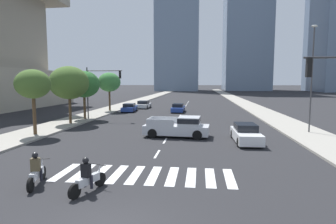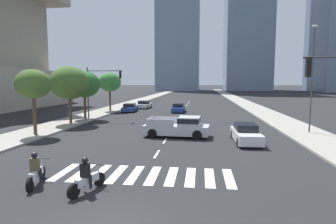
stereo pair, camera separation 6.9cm
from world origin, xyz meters
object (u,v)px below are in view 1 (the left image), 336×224
object	(u,v)px
street_tree_third	(84,84)
traffic_signal_far	(100,84)
sedan_blue_1	(178,108)
sedan_white_0	(246,134)
motorcycle_lead	(37,172)
sedan_blue_3	(129,108)
street_tree_fourth	(109,82)
motorcycle_trailing	(88,179)
street_tree_second	(69,83)
sedan_white_2	(144,105)
pickup_truck	(180,127)
street_lamp_east	(312,72)
street_tree_nearest	(33,84)

from	to	relation	value
street_tree_third	traffic_signal_far	bearing A→B (deg)	1.39
sedan_blue_1	sedan_white_0	bearing A→B (deg)	-160.69
motorcycle_lead	traffic_signal_far	xyz separation A→B (m)	(-4.65, 20.73, 3.69)
motorcycle_lead	sedan_blue_3	bearing A→B (deg)	-6.93
street_tree_third	street_tree_fourth	xyz separation A→B (m)	(0.00, 9.29, 0.24)
motorcycle_trailing	traffic_signal_far	world-z (taller)	traffic_signal_far
sedan_white_0	street_tree_third	xyz separation A→B (m)	(-17.02, 10.59, 3.57)
motorcycle_trailing	street_tree_second	distance (m)	20.04
sedan_white_2	pickup_truck	bearing A→B (deg)	-161.07
motorcycle_trailing	street_tree_second	bearing A→B (deg)	47.05
street_lamp_east	sedan_blue_3	bearing A→B (deg)	141.07
sedan_white_2	street_tree_fourth	world-z (taller)	street_tree_fourth
sedan_white_2	street_tree_second	bearing A→B (deg)	169.36
sedan_white_0	sedan_blue_1	distance (m)	21.47
motorcycle_trailing	traffic_signal_far	bearing A→B (deg)	38.13
pickup_truck	sedan_white_0	size ratio (longest dim) A/B	1.16
traffic_signal_far	street_tree_third	size ratio (longest dim) A/B	1.07
pickup_truck	sedan_white_2	world-z (taller)	pickup_truck
street_tree_fourth	street_tree_third	bearing A→B (deg)	-90.00
street_tree_third	sedan_blue_3	bearing A→B (deg)	73.30
street_tree_nearest	street_tree_second	bearing A→B (deg)	90.00
street_tree_second	sedan_white_2	bearing A→B (deg)	78.41
pickup_truck	sedan_blue_1	distance (m)	19.01
motorcycle_trailing	street_lamp_east	size ratio (longest dim) A/B	0.22
sedan_blue_3	street_tree_nearest	size ratio (longest dim) A/B	0.88
motorcycle_trailing	sedan_blue_1	bearing A→B (deg)	17.16
sedan_blue_1	sedan_white_2	xyz separation A→B (m)	(-6.41, 5.73, 0.01)
street_tree_nearest	street_tree_fourth	size ratio (longest dim) A/B	0.93
motorcycle_lead	street_tree_fourth	xyz separation A→B (m)	(-6.59, 29.97, 3.86)
pickup_truck	sedan_white_2	size ratio (longest dim) A/B	1.18
sedan_blue_1	sedan_white_2	size ratio (longest dim) A/B	0.98
sedan_white_2	street_tree_second	xyz separation A→B (m)	(-3.95, -19.29, 3.80)
traffic_signal_far	sedan_blue_1	bearing A→B (deg)	49.25
street_lamp_east	street_tree_nearest	size ratio (longest dim) A/B	1.69
traffic_signal_far	street_tree_nearest	bearing A→B (deg)	-100.76
street_lamp_east	sedan_white_0	bearing A→B (deg)	-145.63
traffic_signal_far	street_tree_nearest	world-z (taller)	traffic_signal_far
sedan_blue_3	street_lamp_east	xyz separation A→B (m)	(20.10, -16.24, 4.73)
sedan_blue_3	traffic_signal_far	world-z (taller)	traffic_signal_far
motorcycle_lead	motorcycle_trailing	distance (m)	2.56
motorcycle_trailing	street_lamp_east	distance (m)	20.80
sedan_blue_1	street_tree_fourth	world-z (taller)	street_tree_fourth
street_lamp_east	street_tree_fourth	size ratio (longest dim) A/B	1.58
pickup_truck	sedan_blue_3	bearing A→B (deg)	119.92
motorcycle_lead	sedan_blue_3	world-z (taller)	motorcycle_lead
pickup_truck	street_lamp_east	size ratio (longest dim) A/B	0.60
sedan_blue_1	street_tree_second	world-z (taller)	street_tree_second
sedan_blue_3	street_tree_third	distance (m)	10.82
street_tree_second	street_tree_fourth	size ratio (longest dim) A/B	1.04
street_lamp_east	street_tree_third	distance (m)	23.95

